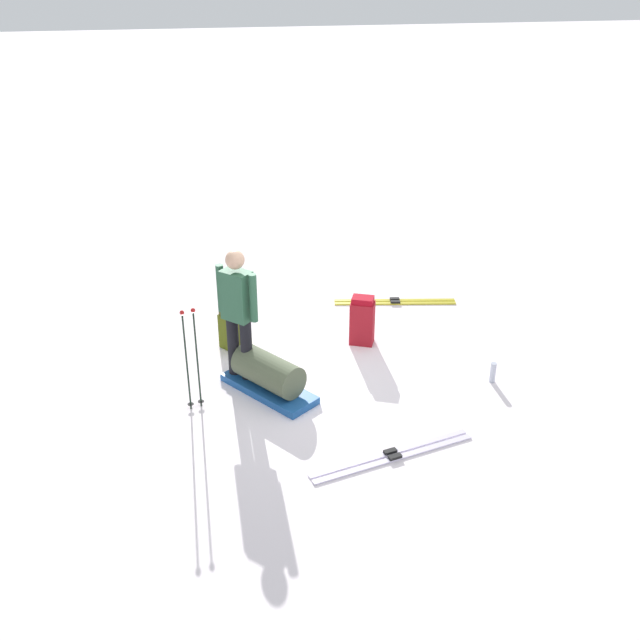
# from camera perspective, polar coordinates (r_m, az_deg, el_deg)

# --- Properties ---
(ground_plane) EXTENTS (80.00, 80.00, 0.00)m
(ground_plane) POSITION_cam_1_polar(r_m,az_deg,el_deg) (9.23, 0.00, -3.86)
(ground_plane) COLOR white
(skier_standing) EXTENTS (0.44, 0.42, 1.70)m
(skier_standing) POSITION_cam_1_polar(r_m,az_deg,el_deg) (8.60, -6.35, 0.72)
(skier_standing) COLOR black
(skier_standing) RESTS_ON ground_plane
(ski_pair_near) EXTENTS (1.79, 0.45, 0.05)m
(ski_pair_near) POSITION_cam_1_polar(r_m,az_deg,el_deg) (10.97, 5.78, 1.41)
(ski_pair_near) COLOR gold
(ski_pair_near) RESTS_ON ground_plane
(ski_pair_far) EXTENTS (1.83, 0.63, 0.05)m
(ski_pair_far) POSITION_cam_1_polar(r_m,az_deg,el_deg) (7.83, 5.60, -10.36)
(ski_pair_far) COLOR silver
(ski_pair_far) RESTS_ON ground_plane
(backpack_large_dark) EXTENTS (0.37, 0.32, 0.67)m
(backpack_large_dark) POSITION_cam_1_polar(r_m,az_deg,el_deg) (9.70, 3.27, -0.06)
(backpack_large_dark) COLOR maroon
(backpack_large_dark) RESTS_ON ground_plane
(backpack_bright) EXTENTS (0.41, 0.42, 0.56)m
(backpack_bright) POSITION_cam_1_polar(r_m,az_deg,el_deg) (9.65, -6.62, -0.72)
(backpack_bright) COLOR #4B5512
(backpack_bright) RESTS_ON ground_plane
(ski_poles_planted_near) EXTENTS (0.19, 0.11, 1.25)m
(ski_poles_planted_near) POSITION_cam_1_polar(r_m,az_deg,el_deg) (8.29, -9.87, -2.62)
(ski_poles_planted_near) COLOR black
(ski_poles_planted_near) RESTS_ON ground_plane
(gear_sled) EXTENTS (1.11, 1.26, 0.49)m
(gear_sled) POSITION_cam_1_polar(r_m,az_deg,el_deg) (8.71, -3.99, -4.29)
(gear_sled) COLOR #194D93
(gear_sled) RESTS_ON ground_plane
(thermos_bottle) EXTENTS (0.07, 0.07, 0.26)m
(thermos_bottle) POSITION_cam_1_polar(r_m,az_deg,el_deg) (9.17, 13.17, -3.96)
(thermos_bottle) COLOR #AEB5C7
(thermos_bottle) RESTS_ON ground_plane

